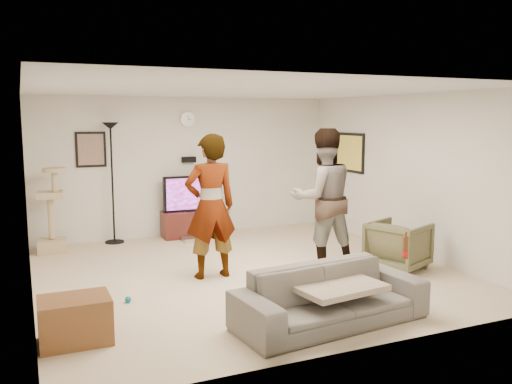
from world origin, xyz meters
name	(u,v)px	position (x,y,z in m)	size (l,w,h in m)	color
floor	(246,273)	(0.00, 0.00, -0.01)	(5.50, 5.50, 0.02)	#C3B48D
ceiling	(245,89)	(0.00, 0.00, 2.51)	(5.50, 5.50, 0.02)	silver
wall_back	(188,166)	(0.00, 2.75, 1.25)	(5.50, 0.04, 2.50)	white
wall_front	(363,217)	(0.00, -2.75, 1.25)	(5.50, 0.04, 2.50)	white
wall_left	(27,194)	(-2.75, 0.00, 1.25)	(0.04, 5.50, 2.50)	white
wall_right	(408,175)	(2.75, 0.00, 1.25)	(0.04, 5.50, 2.50)	white
wall_clock	(188,120)	(0.00, 2.72, 2.10)	(0.26, 0.26, 0.04)	white
wall_speaker	(189,160)	(0.00, 2.69, 1.38)	(0.25, 0.10, 0.10)	black
picture_back	(91,149)	(-1.70, 2.73, 1.60)	(0.42, 0.03, 0.52)	#7B6052
picture_right	(350,153)	(2.73, 1.60, 1.50)	(0.03, 0.78, 0.62)	#EACD49
tv_stand	(193,223)	(0.01, 2.50, 0.23)	(1.12, 0.45, 0.47)	#3D1612
console_box	(194,239)	(-0.10, 2.11, 0.04)	(0.40, 0.30, 0.07)	#B8B8B8
tv	(193,193)	(0.01, 2.50, 0.79)	(1.08, 0.08, 0.64)	black
tv_screen	(194,194)	(0.01, 2.46, 0.79)	(0.99, 0.01, 0.56)	#9F3CF8
floor_lamp	(112,183)	(-1.39, 2.55, 1.03)	(0.32, 0.32, 2.06)	black
cat_tree	(51,210)	(-2.40, 2.29, 0.68)	(0.44, 0.44, 1.36)	tan
person_left	(211,206)	(-0.52, -0.02, 0.96)	(0.70, 0.46, 1.93)	#B4B4B4
person_right	(323,198)	(1.12, -0.16, 0.99)	(0.97, 0.75, 1.99)	#3558A0
sofa	(331,296)	(0.07, -2.11, 0.30)	(2.05, 0.80, 0.60)	#5F5A53
throw_blanket	(336,286)	(0.13, -2.11, 0.40)	(0.90, 0.70, 0.06)	tan
beer_bottle	(406,247)	(1.02, -2.11, 0.72)	(0.06, 0.06, 0.25)	#552B0F
armchair	(398,245)	(2.04, -0.72, 0.34)	(0.73, 0.75, 0.68)	brown
side_table	(75,320)	(-2.40, -1.52, 0.22)	(0.66, 0.49, 0.44)	brown
toy_ball	(128,300)	(-1.74, -0.61, 0.04)	(0.07, 0.07, 0.07)	#076782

